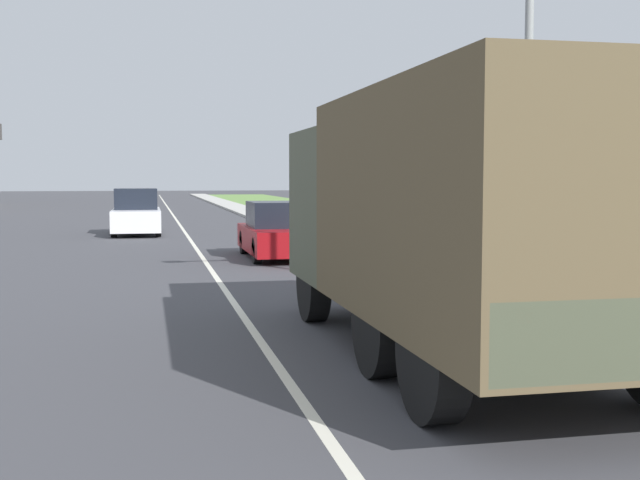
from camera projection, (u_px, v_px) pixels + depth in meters
ground_plane at (179, 223)px, 36.53m from camera, size 180.00×180.00×0.00m
lane_centre_stripe at (179, 223)px, 36.53m from camera, size 0.12×120.00×0.00m
sidewalk_right at (276, 221)px, 37.47m from camera, size 1.80×120.00×0.12m
grass_strip_right at (367, 221)px, 38.40m from camera, size 7.00×120.00×0.02m
military_truck at (454, 211)px, 9.22m from camera, size 2.51×7.50×3.02m
car_nearest_ahead at (281, 232)px, 20.91m from camera, size 1.83×4.16×1.46m
car_second_ahead at (136, 214)px, 29.41m from camera, size 1.72×4.26×1.69m
pickup_truck at (553, 229)px, 18.24m from camera, size 1.93×5.20×1.93m
lamp_post at (516, 63)px, 13.05m from camera, size 1.69×0.24×6.38m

